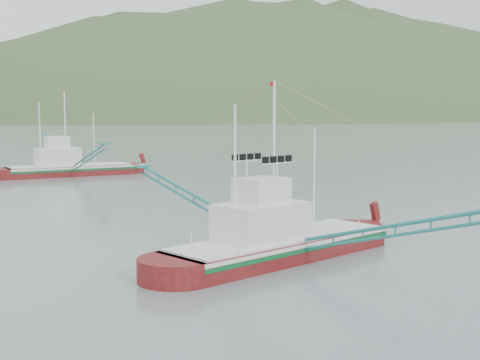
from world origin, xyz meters
name	(u,v)px	position (x,y,z in m)	size (l,w,h in m)	color
ground	(287,251)	(0.00, 0.00, 0.00)	(1200.00, 1200.00, 0.00)	slate
main_boat	(278,222)	(-1.36, -1.52, 1.88)	(13.49, 22.96, 9.58)	#5C0D0E
bg_boat_far	(68,163)	(-3.20, 45.33, 1.40)	(14.17, 25.17, 10.20)	#5C0D0E
headland_right	(293,118)	(240.00, 430.00, 0.00)	(684.00, 432.00, 306.00)	#38512A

